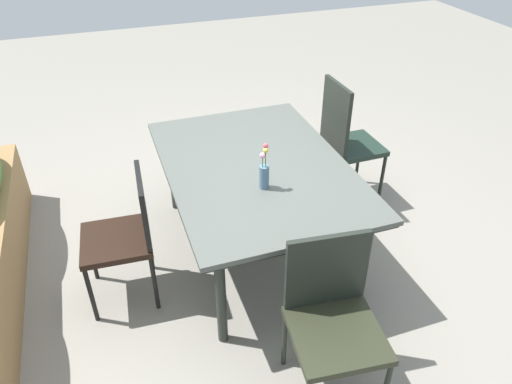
{
  "coord_description": "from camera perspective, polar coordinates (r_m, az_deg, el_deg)",
  "views": [
    {
      "loc": [
        -2.61,
        0.9,
        2.35
      ],
      "look_at": [
        -0.07,
        0.02,
        0.5
      ],
      "focal_mm": 33.79,
      "sensor_mm": 36.0,
      "label": 1
    }
  ],
  "objects": [
    {
      "name": "dining_table",
      "position": [
        3.18,
        -0.0,
        2.36
      ],
      "size": [
        1.66,
        1.15,
        0.72
      ],
      "color": "#4C514C",
      "rests_on": "ground"
    },
    {
      "name": "chair_end_left",
      "position": [
        2.49,
        9.0,
        -13.94
      ],
      "size": [
        0.49,
        0.49,
        0.89
      ],
      "rotation": [
        0.0,
        0.0,
        1.46
      ],
      "color": "#282B1C",
      "rests_on": "ground"
    },
    {
      "name": "ground_plane",
      "position": [
        3.63,
        -0.12,
        -5.94
      ],
      "size": [
        12.0,
        12.0,
        0.0
      ],
      "primitive_type": "plane",
      "color": "gray"
    },
    {
      "name": "flower_vase",
      "position": [
        2.86,
        0.98,
        2.35
      ],
      "size": [
        0.06,
        0.06,
        0.3
      ],
      "color": "slate",
      "rests_on": "dining_table"
    },
    {
      "name": "chair_near_right",
      "position": [
        3.83,
        10.56,
        6.39
      ],
      "size": [
        0.41,
        0.41,
        1.04
      ],
      "rotation": [
        0.0,
        0.0,
        3.16
      ],
      "color": "black",
      "rests_on": "ground"
    },
    {
      "name": "chair_far_side",
      "position": [
        3.03,
        -15.07,
        -4.47
      ],
      "size": [
        0.44,
        0.44,
        0.87
      ],
      "rotation": [
        0.0,
        0.0,
        -0.07
      ],
      "color": "black",
      "rests_on": "ground"
    }
  ]
}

